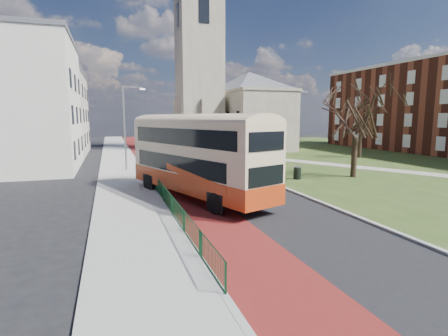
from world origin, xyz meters
name	(u,v)px	position (x,y,z in m)	size (l,w,h in m)	color
ground	(231,216)	(0.00, 0.00, 0.00)	(160.00, 160.00, 0.00)	black
road_carriageway	(183,166)	(1.50, 20.00, 0.01)	(9.00, 120.00, 0.01)	black
bus_lane	(158,167)	(-1.20, 20.00, 0.01)	(3.40, 120.00, 0.01)	#591414
pavement_west	(120,168)	(-5.00, 20.00, 0.06)	(4.00, 120.00, 0.12)	gray
kerb_west	(140,167)	(-3.00, 20.00, 0.07)	(0.25, 120.00, 0.13)	#999993
kerb_east	(218,161)	(6.10, 22.00, 0.07)	(0.25, 80.00, 0.13)	#999993
grass_green	(358,156)	(26.00, 22.00, 0.02)	(40.00, 80.00, 0.04)	#2C4217
footpath	(390,170)	(20.00, 10.00, 0.06)	(2.20, 36.00, 0.03)	#9E998C
pedestrian_railing	(164,194)	(-2.95, 4.00, 0.55)	(0.07, 24.00, 1.12)	#0D391D
gothic_church	(227,68)	(12.56, 38.00, 13.13)	(16.38, 18.00, 40.00)	gray
street_block_near	(21,104)	(-14.00, 22.00, 6.51)	(10.30, 14.30, 13.00)	silver
street_block_far	(48,113)	(-14.00, 38.00, 5.76)	(10.30, 16.30, 11.50)	#BDB4A0
streetlamp	(126,124)	(-4.35, 18.00, 4.59)	(2.13, 0.18, 8.00)	gray
bus	(197,153)	(-0.68, 4.58, 2.95)	(6.99, 12.60, 5.18)	#AD3210
winter_tree_near	(357,106)	(14.13, 8.01, 6.16)	(6.38, 6.38, 8.85)	#302118
winter_tree_far	(361,117)	(24.68, 20.16, 5.29)	(6.82, 6.82, 7.59)	black
litter_bin	(297,173)	(8.93, 8.56, 0.58)	(0.70, 0.70, 1.08)	black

